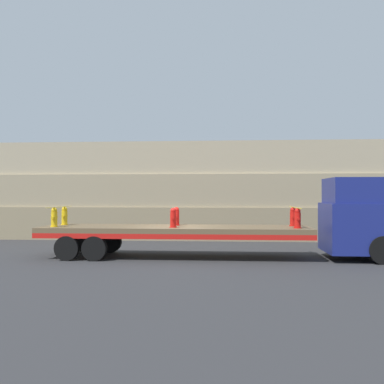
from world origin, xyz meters
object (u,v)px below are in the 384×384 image
Objects in this scene: flatbed_trailer at (161,232)px; fire_hydrant_yellow_far_0 at (64,216)px; fire_hydrant_red_far_1 at (176,216)px; truck_cab at (361,219)px; fire_hydrant_red_near_2 at (298,219)px; fire_hydrant_red_far_2 at (293,217)px; fire_hydrant_yellow_near_0 at (54,217)px; fire_hydrant_red_near_1 at (173,218)px.

fire_hydrant_yellow_far_0 reaches higher than flatbed_trailer.
fire_hydrant_yellow_far_0 is 4.86m from fire_hydrant_red_far_1.
truck_cab is 0.30× the size of flatbed_trailer.
fire_hydrant_red_near_2 is 1.00× the size of fire_hydrant_red_far_2.
fire_hydrant_yellow_near_0 and fire_hydrant_red_far_2 have the same top height.
fire_hydrant_red_far_1 is at bearing 12.93° from fire_hydrant_yellow_near_0.
fire_hydrant_red_far_1 is 4.98m from fire_hydrant_red_near_2.
truck_cab is at bearing -4.29° from fire_hydrant_red_far_1.
flatbed_trailer is 0.99m from fire_hydrant_red_far_1.
fire_hydrant_red_near_2 is (4.86, 0.00, 0.00)m from fire_hydrant_red_near_1.
fire_hydrant_red_far_2 is at bearing 0.00° from fire_hydrant_red_far_1.
fire_hydrant_red_far_2 is (4.86, 0.00, 0.00)m from fire_hydrant_red_far_1.
fire_hydrant_red_near_1 is (-7.43, -0.56, 0.05)m from truck_cab.
fire_hydrant_red_near_1 is (4.86, 0.00, 0.00)m from fire_hydrant_yellow_near_0.
truck_cab reaches higher than fire_hydrant_red_far_1.
fire_hydrant_yellow_far_0 is (0.00, 1.11, 0.00)m from fire_hydrant_yellow_near_0.
fire_hydrant_yellow_far_0 and fire_hydrant_red_near_2 have the same top height.
flatbed_trailer is (-7.99, 0.00, -0.55)m from truck_cab.
truck_cab is 2.63m from fire_hydrant_red_far_2.
fire_hydrant_yellow_far_0 and fire_hydrant_red_far_1 have the same top height.
fire_hydrant_red_far_1 is 4.86m from fire_hydrant_red_far_2.
fire_hydrant_yellow_near_0 is at bearing -172.60° from flatbed_trailer.
fire_hydrant_yellow_near_0 is at bearing 180.00° from fire_hydrant_red_near_1.
fire_hydrant_red_near_2 is at bearing 0.00° from fire_hydrant_yellow_near_0.
fire_hydrant_red_near_1 is 4.98m from fire_hydrant_red_far_2.
fire_hydrant_red_near_1 is at bearing -167.07° from fire_hydrant_red_far_2.
flatbed_trailer is 13.99× the size of fire_hydrant_red_far_2.
flatbed_trailer is 13.99× the size of fire_hydrant_yellow_far_0.
truck_cab is 4.14× the size of fire_hydrant_red_near_1.
flatbed_trailer is at bearing -7.40° from fire_hydrant_yellow_far_0.
truck_cab is 4.14× the size of fire_hydrant_yellow_far_0.
fire_hydrant_yellow_far_0 is 1.00× the size of fire_hydrant_red_near_2.
fire_hydrant_yellow_far_0 is 9.71m from fire_hydrant_red_far_2.
fire_hydrant_red_near_2 is (9.71, -1.11, 0.00)m from fire_hydrant_yellow_far_0.
fire_hydrant_red_far_2 is (4.86, 1.11, 0.00)m from fire_hydrant_red_near_1.
fire_hydrant_red_near_2 is at bearing -6.55° from fire_hydrant_yellow_far_0.
fire_hydrant_red_near_1 is at bearing -44.68° from flatbed_trailer.
fire_hydrant_yellow_near_0 is (-4.29, -0.56, 0.59)m from flatbed_trailer.
fire_hydrant_yellow_near_0 and fire_hydrant_red_far_1 have the same top height.
truck_cab is 7.45m from fire_hydrant_red_near_1.
fire_hydrant_red_far_2 is (-2.57, 0.56, 0.05)m from truck_cab.
truck_cab is 8.01m from flatbed_trailer.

